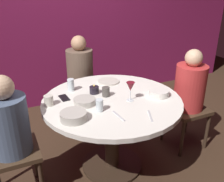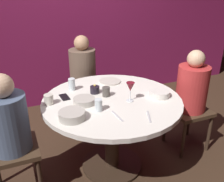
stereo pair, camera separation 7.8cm
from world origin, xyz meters
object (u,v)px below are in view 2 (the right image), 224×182
seated_diner_back (83,72)px  wine_glass (130,88)px  candle_holder (95,90)px  dinner_plate (110,81)px  cup_center_front (98,105)px  cell_phone (64,97)px  bowl_small_white (72,115)px  seated_diner_right (192,90)px  cup_by_right_diner (49,99)px  cup_near_candle (106,92)px  cup_by_left_diner (72,84)px  seated_diner_left (8,124)px  bowl_salad_center (84,101)px  bowl_serving_large (160,94)px  dining_table (112,115)px

seated_diner_back → wine_glass: (0.13, -1.02, 0.17)m
seated_diner_back → candle_holder: (-0.10, -0.74, 0.08)m
dinner_plate → cup_center_front: size_ratio=2.16×
cell_phone → bowl_small_white: bearing=81.1°
seated_diner_right → cup_center_front: size_ratio=10.74×
cup_by_right_diner → cup_center_front: 0.45m
dinner_plate → cup_near_candle: cup_near_candle is taller
candle_holder → cup_center_front: (-0.09, -0.35, 0.02)m
cup_by_left_diner → cup_by_right_diner: 0.34m
seated_diner_left → cup_by_right_diner: 0.38m
cell_phone → cup_near_candle: bearing=157.8°
cell_phone → bowl_salad_center: 0.23m
dinner_plate → cup_by_left_diner: (-0.42, -0.05, 0.05)m
candle_holder → bowl_small_white: candle_holder is taller
seated_diner_back → bowl_serving_large: bearing=22.4°
wine_glass → cell_phone: (-0.52, 0.29, -0.12)m
dinner_plate → bowl_serving_large: 0.58m
cup_center_front → cup_by_left_diner: bearing=100.8°
wine_glass → cup_near_candle: (-0.16, 0.18, -0.08)m
candle_holder → bowl_salad_center: 0.24m
wine_glass → dining_table: bearing=144.6°
candle_holder → bowl_serving_large: 0.61m
cell_phone → bowl_salad_center: (0.13, -0.19, 0.02)m
seated_diner_left → dinner_plate: 1.10m
dinner_plate → cell_phone: dinner_plate is taller
seated_diner_back → cup_by_right_diner: (-0.54, -0.80, 0.09)m
dining_table → seated_diner_right: (0.90, 0.00, 0.11)m
candle_holder → cup_near_candle: same height
wine_glass → candle_holder: bearing=129.5°
bowl_salad_center → seated_diner_left: bearing=-179.2°
seated_diner_left → bowl_salad_center: seated_diner_left is taller
wine_glass → cup_by_left_diner: (-0.42, 0.43, -0.07)m
seated_diner_right → bowl_small_white: size_ratio=5.37×
wine_glass → cup_near_candle: wine_glass is taller
candle_holder → seated_diner_right: bearing=-10.6°
wine_glass → dinner_plate: 0.50m
dinner_plate → candle_holder: bearing=-139.8°
bowl_serving_large → dinner_plate: bearing=120.1°
seated_diner_back → dinner_plate: (0.14, -0.54, 0.05)m
seated_diner_left → cup_center_front: seated_diner_left is taller
bowl_serving_large → cup_by_left_diner: cup_by_left_diner is taller
candle_holder → cup_center_front: bearing=-104.1°
bowl_serving_large → cup_by_right_diner: bearing=166.3°
dinner_plate → bowl_salad_center: size_ratio=1.18×
seated_diner_right → dinner_plate: seated_diner_right is taller
seated_diner_right → cup_center_front: seated_diner_right is taller
cell_phone → bowl_serving_large: bowl_serving_large is taller
dining_table → bowl_serving_large: size_ratio=6.81×
cup_by_left_diner → cup_by_right_diner: bearing=-140.1°
cup_by_left_diner → bowl_salad_center: bearing=-86.0°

